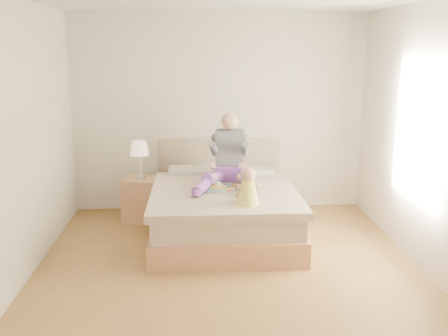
{
  "coord_description": "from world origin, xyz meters",
  "views": [
    {
      "loc": [
        -0.33,
        -4.74,
        2.24
      ],
      "look_at": [
        0.01,
        1.09,
        0.82
      ],
      "focal_mm": 40.0,
      "sensor_mm": 36.0,
      "label": 1
    }
  ],
  "objects": [
    {
      "name": "adult",
      "position": [
        0.08,
        1.22,
        0.86
      ],
      "size": [
        0.73,
        1.09,
        0.87
      ],
      "rotation": [
        0.0,
        0.0,
        -0.14
      ],
      "color": "#713E9D",
      "rests_on": "bed"
    },
    {
      "name": "lamp",
      "position": [
        -1.05,
        1.58,
        0.95
      ],
      "size": [
        0.24,
        0.24,
        0.5
      ],
      "color": "#B6B8BD",
      "rests_on": "nightstand"
    },
    {
      "name": "tray",
      "position": [
        0.02,
        0.89,
        0.64
      ],
      "size": [
        0.46,
        0.37,
        0.13
      ],
      "rotation": [
        0.0,
        0.0,
        0.02
      ],
      "color": "#B6B8BD",
      "rests_on": "bed"
    },
    {
      "name": "nightstand",
      "position": [
        -1.03,
        1.62,
        0.29
      ],
      "size": [
        0.57,
        0.54,
        0.57
      ],
      "rotation": [
        0.0,
        0.0,
        -0.3
      ],
      "color": "#9D6B49",
      "rests_on": "ground"
    },
    {
      "name": "bed",
      "position": [
        0.0,
        1.08,
        0.32
      ],
      "size": [
        1.7,
        2.18,
        1.0
      ],
      "color": "#9D6B49",
      "rests_on": "ground"
    },
    {
      "name": "room",
      "position": [
        0.08,
        0.01,
        1.51
      ],
      "size": [
        4.02,
        4.22,
        2.71
      ],
      "color": "brown",
      "rests_on": "ground"
    },
    {
      "name": "baby",
      "position": [
        0.22,
        0.31,
        0.78
      ],
      "size": [
        0.27,
        0.37,
        0.41
      ],
      "rotation": [
        0.0,
        0.0,
        0.18
      ],
      "color": "#F1E74C",
      "rests_on": "bed"
    }
  ]
}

